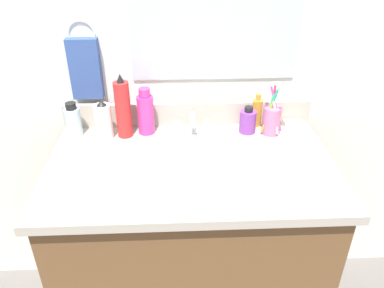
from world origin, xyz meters
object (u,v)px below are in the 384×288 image
hand_towel (85,69)px  bottle_soap_pink (146,113)px  faucet (192,127)px  bottle_lotion_white (104,121)px  bottle_oil_amber (257,112)px  bottle_spray_red (123,109)px  bottle_cream_purple (248,121)px  soap_bar (292,124)px  cup_pink (272,118)px  bottle_gel_clear (73,121)px

hand_towel → bottle_soap_pink: hand_towel is taller
faucet → bottle_lotion_white: size_ratio=1.11×
faucet → bottle_oil_amber: 0.26m
hand_towel → bottle_spray_red: (0.14, -0.10, -0.11)m
bottle_lotion_white → bottle_cream_purple: bearing=2.0°
bottle_spray_red → soap_bar: size_ratio=3.69×
faucet → cup_pink: cup_pink is taller
bottle_cream_purple → bottle_oil_amber: 0.07m
bottle_soap_pink → bottle_gel_clear: bottle_soap_pink is taller
bottle_cream_purple → bottle_spray_red: bearing=-179.0°
cup_pink → bottle_cream_purple: bearing=171.0°
faucet → bottle_spray_red: size_ratio=0.68×
soap_bar → bottle_soap_pink: bearing=-177.9°
hand_towel → bottle_cream_purple: 0.62m
bottle_cream_purple → bottle_soap_pink: size_ratio=0.58×
bottle_soap_pink → soap_bar: bearing=2.1°
bottle_lotion_white → cup_pink: cup_pink is taller
bottle_oil_amber → bottle_gel_clear: bearing=-176.0°
faucet → bottle_soap_pink: bearing=174.4°
bottle_oil_amber → cup_pink: cup_pink is taller
faucet → bottle_soap_pink: size_ratio=0.92×
faucet → cup_pink: 0.29m
hand_towel → cup_pink: hand_towel is taller
bottle_soap_pink → bottle_gel_clear: size_ratio=1.37×
bottle_spray_red → bottle_gel_clear: bearing=175.9°
bottle_oil_amber → bottle_cream_purple: bearing=-129.0°
faucet → bottle_oil_amber: bearing=13.0°
bottle_gel_clear → bottle_oil_amber: bearing=4.0°
bottle_spray_red → bottle_oil_amber: 0.50m
bottle_lotion_white → bottle_soap_pink: (0.15, 0.03, 0.01)m
bottle_spray_red → bottle_gel_clear: bottle_spray_red is taller
cup_pink → soap_bar: bearing=26.1°
bottle_oil_amber → soap_bar: 0.14m
hand_towel → soap_bar: 0.79m
bottle_gel_clear → bottle_oil_amber: 0.68m
bottle_cream_purple → bottle_gel_clear: bottle_gel_clear is taller
cup_pink → soap_bar: 0.12m
faucet → bottle_cream_purple: size_ratio=1.58×
bottle_gel_clear → bottle_soap_pink: bearing=1.6°
hand_towel → cup_pink: bearing=-9.1°
faucet → bottle_gel_clear: (-0.43, 0.01, 0.03)m
hand_towel → bottle_soap_pink: 0.27m
bottle_lotion_white → bottle_gel_clear: (-0.11, 0.02, -0.01)m
soap_bar → bottle_spray_red: bearing=-176.3°
bottle_oil_amber → soap_bar: bearing=-8.5°
faucet → bottle_spray_red: bearing=-179.1°
bottle_cream_purple → hand_towel: bearing=170.9°
bottle_lotion_white → bottle_oil_amber: bearing=7.2°
bottle_cream_purple → cup_pink: 0.09m
bottle_oil_amber → cup_pink: 0.08m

